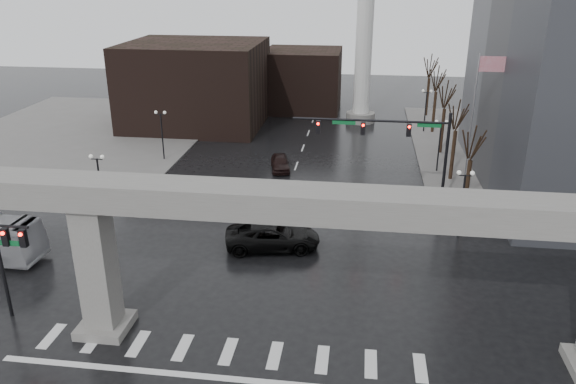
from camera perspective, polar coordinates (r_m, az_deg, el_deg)
name	(u,v)px	position (r m, az deg, el deg)	size (l,w,h in m)	color
ground	(233,339)	(30.63, -5.63, -14.68)	(160.00, 160.00, 0.00)	black
sidewalk_ne	(549,151)	(65.63, 24.97, 3.76)	(28.00, 36.00, 0.15)	slate
sidewalk_nw	(85,133)	(70.32, -19.96, 5.61)	(28.00, 36.00, 0.15)	slate
elevated_guideway	(253,222)	(26.86, -3.54, -3.07)	(48.00, 2.60, 8.70)	gray
building_far_left	(196,84)	(70.13, -9.35, 10.74)	(16.00, 14.00, 10.00)	black
building_far_mid	(303,80)	(77.62, 1.52, 11.32)	(10.00, 10.00, 8.00)	black
smokestack	(366,12)	(70.04, 7.89, 17.71)	(3.60, 3.60, 30.00)	silver
signal_mast_arm	(397,139)	(44.52, 11.06, 5.33)	(12.12, 0.43, 8.00)	black
signal_left_pole	(8,252)	(33.63, -26.58, -5.45)	(2.30, 0.30, 6.00)	black
flagpole_assembly	(477,110)	(47.98, 18.62, 7.89)	(2.06, 0.12, 12.00)	silver
lamp_right_0	(463,193)	(41.29, 17.38, -0.06)	(1.22, 0.32, 5.11)	black
lamp_right_1	(440,137)	(54.42, 15.19, 5.40)	(1.22, 0.32, 5.11)	black
lamp_right_2	(426,104)	(67.90, 13.84, 8.72)	(1.22, 0.32, 5.11)	black
lamp_left_0	(99,175)	(45.13, -18.65, 1.64)	(1.22, 0.32, 5.11)	black
lamp_left_1	(161,127)	(57.38, -12.73, 6.46)	(1.22, 0.32, 5.11)	black
lamp_left_2	(200,97)	(70.29, -8.88, 9.52)	(1.22, 0.32, 5.11)	black
tree_right_0	(468,182)	(45.41, 17.81, 0.95)	(1.09, 1.58, 7.50)	black
tree_right_1	(454,150)	(52.86, 16.48, 4.08)	(1.09, 1.61, 7.67)	black
tree_right_2	(443,126)	(60.46, 15.46, 6.43)	(1.10, 1.63, 7.85)	black
tree_right_3	(435,108)	(68.14, 14.67, 8.26)	(1.11, 1.66, 8.02)	black
tree_right_4	(428,93)	(75.89, 14.04, 9.71)	(1.12, 1.69, 8.19)	black
pickup_truck	(273,236)	(38.95, -1.57, -4.49)	(3.00, 6.51, 1.81)	black
far_car	(280,163)	(54.01, -0.80, 2.99)	(1.70, 4.24, 1.44)	black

